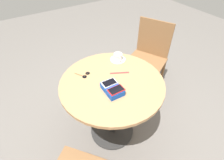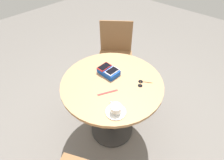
{
  "view_description": "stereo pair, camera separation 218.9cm",
  "coord_description": "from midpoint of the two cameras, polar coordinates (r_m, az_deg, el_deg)",
  "views": [
    {
      "loc": [
        -0.93,
        0.59,
        1.75
      ],
      "look_at": [
        0.0,
        0.0,
        0.77
      ],
      "focal_mm": 28.0,
      "sensor_mm": 36.0,
      "label": 1
    },
    {
      "loc": [
        0.75,
        -0.82,
        1.8
      ],
      "look_at": [
        0.0,
        0.0,
        0.77
      ],
      "focal_mm": 28.0,
      "sensor_mm": 36.0,
      "label": 2
    }
  ],
  "objects": [
    {
      "name": "chair_far_side",
      "position": [
        1.53,
        12.3,
        -17.06
      ],
      "size": [
        0.6,
        0.6,
        0.92
      ],
      "color": "brown",
      "rests_on": "ground_plane"
    },
    {
      "name": "saucer",
      "position": [
        1.08,
        -5.23,
        -29.87
      ],
      "size": [
        0.15,
        0.15,
        0.01
      ],
      "primitive_type": "cylinder",
      "color": "silver",
      "rests_on": "round_table"
    },
    {
      "name": "phone_box",
      "position": [
        1.01,
        -13.38,
        -53.08
      ],
      "size": [
        0.19,
        0.13,
        0.05
      ],
      "color": "#0F42AD",
      "rests_on": "round_table"
    },
    {
      "name": "coffee_cup",
      "position": [
        1.04,
        -5.32,
        -29.38
      ],
      "size": [
        0.11,
        0.08,
        0.06
      ],
      "color": "silver",
      "rests_on": "saucer"
    },
    {
      "name": "ground_plane",
      "position": [
        1.78,
        -6.85,
        -47.54
      ],
      "size": [
        8.0,
        8.0,
        0.0
      ],
      "primitive_type": "plane",
      "color": "slate"
    },
    {
      "name": "sunglasses",
      "position": [
        1.1,
        -26.73,
        -39.32
      ],
      "size": [
        0.11,
        0.12,
        0.01
      ],
      "color": "black",
      "rests_on": "round_table"
    },
    {
      "name": "round_table",
      "position": [
        1.19,
        -10.21,
        -47.08
      ],
      "size": [
        0.9,
        0.9,
        0.75
      ],
      "color": "#2D2D2D",
      "rests_on": "ground_plane"
    },
    {
      "name": "phone_white",
      "position": [
        0.98,
        -15.35,
        -50.84
      ],
      "size": [
        0.08,
        0.12,
        0.01
      ],
      "color": "silver",
      "rests_on": "phone_box"
    },
    {
      "name": "phone_red",
      "position": [
        0.99,
        -11.67,
        -55.84
      ],
      "size": [
        0.08,
        0.12,
        0.01
      ],
      "color": "red",
      "rests_on": "phone_box"
    },
    {
      "name": "lanyard_strap",
      "position": [
        1.03,
        -5.51,
        -40.78
      ],
      "size": [
        0.09,
        0.16,
        0.0
      ],
      "primitive_type": "cube",
      "rotation": [
        0.0,
        0.0,
        1.09
      ],
      "color": "red",
      "rests_on": "round_table"
    }
  ]
}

